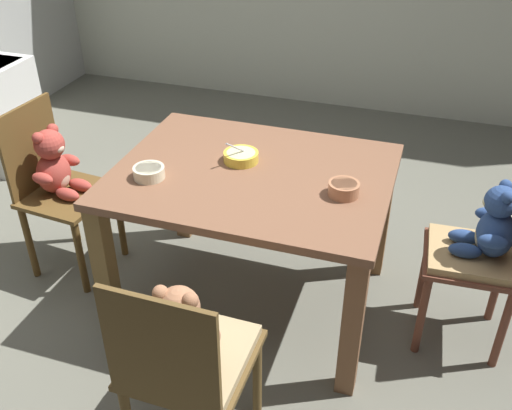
# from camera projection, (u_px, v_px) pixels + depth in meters

# --- Properties ---
(ground_plane) EXTENTS (5.20, 5.20, 0.04)m
(ground_plane) POSITION_uv_depth(u_px,v_px,m) (253.00, 301.00, 2.96)
(ground_plane) COLOR #626255
(dining_table) EXTENTS (1.20, 0.93, 0.73)m
(dining_table) POSITION_uv_depth(u_px,v_px,m) (253.00, 196.00, 2.63)
(dining_table) COLOR brown
(dining_table) RESTS_ON ground_plane
(teddy_chair_near_left) EXTENTS (0.42, 0.43, 0.89)m
(teddy_chair_near_left) POSITION_uv_depth(u_px,v_px,m) (56.00, 175.00, 2.91)
(teddy_chair_near_left) COLOR brown
(teddy_chair_near_left) RESTS_ON ground_plane
(teddy_chair_near_right) EXTENTS (0.41, 0.38, 0.89)m
(teddy_chair_near_right) POSITION_uv_depth(u_px,v_px,m) (487.00, 243.00, 2.45)
(teddy_chair_near_right) COLOR brown
(teddy_chair_near_right) RESTS_ON ground_plane
(teddy_chair_near_front) EXTENTS (0.42, 0.42, 0.88)m
(teddy_chair_near_front) POSITION_uv_depth(u_px,v_px,m) (185.00, 350.00, 1.95)
(teddy_chair_near_front) COLOR brown
(teddy_chair_near_front) RESTS_ON ground_plane
(porridge_bowl_yellow_center) EXTENTS (0.16, 0.16, 0.12)m
(porridge_bowl_yellow_center) POSITION_uv_depth(u_px,v_px,m) (241.00, 157.00, 2.63)
(porridge_bowl_yellow_center) COLOR gold
(porridge_bowl_yellow_center) RESTS_ON dining_table
(porridge_bowl_cream_near_left) EXTENTS (0.13, 0.13, 0.05)m
(porridge_bowl_cream_near_left) POSITION_uv_depth(u_px,v_px,m) (149.00, 172.00, 2.50)
(porridge_bowl_cream_near_left) COLOR beige
(porridge_bowl_cream_near_left) RESTS_ON dining_table
(porridge_bowl_terracotta_near_right) EXTENTS (0.13, 0.13, 0.06)m
(porridge_bowl_terracotta_near_right) POSITION_uv_depth(u_px,v_px,m) (344.00, 189.00, 2.38)
(porridge_bowl_terracotta_near_right) COLOR #B17451
(porridge_bowl_terracotta_near_right) RESTS_ON dining_table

